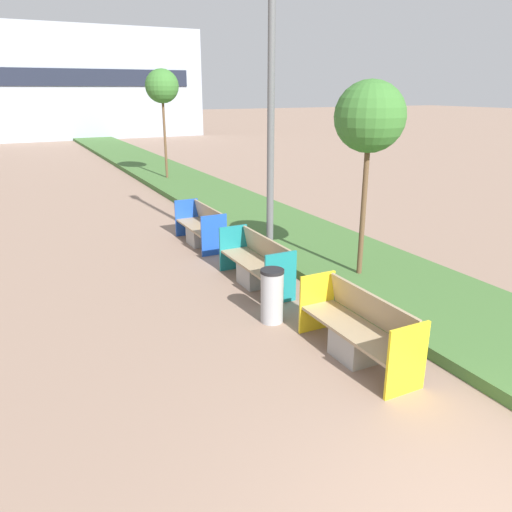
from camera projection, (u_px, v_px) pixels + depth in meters
The scene contains 9 objects.
planter_grass_strip at pixel (241, 210), 15.35m from camera, with size 2.80×120.00×0.18m.
building_backdrop at pixel (91, 84), 39.12m from camera, with size 16.16×6.29×8.04m.
bench_yellow_frame at pixel (358, 334), 6.97m from camera, with size 0.65×2.02×0.94m.
bench_teal_frame at pixel (257, 266), 9.62m from camera, with size 0.65×2.04×0.94m.
bench_blue_frame at pixel (201, 230), 12.14m from camera, with size 0.65×1.89×0.94m.
litter_bin at pixel (272, 296), 8.04m from camera, with size 0.38×0.38×0.90m.
street_lamp_post at pixel (271, 75), 9.28m from camera, with size 0.24×0.44×6.98m.
sapling_tree_near at pixel (370, 118), 8.88m from camera, with size 1.28×1.28×3.79m.
sapling_tree_far at pixel (162, 87), 19.31m from camera, with size 1.30×1.30×4.38m.
Camera 1 is at (-3.17, -1.60, 3.61)m, focal length 35.00 mm.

